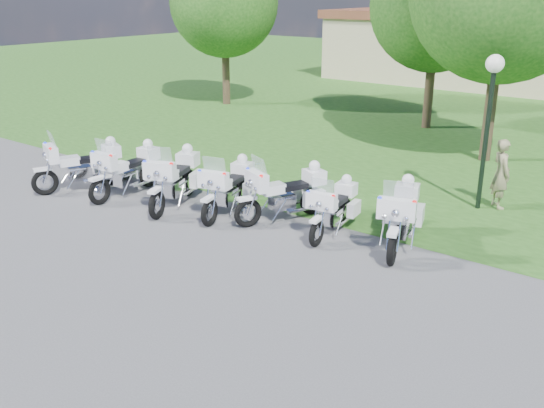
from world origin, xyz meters
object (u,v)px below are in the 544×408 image
Objects in this scene: motorcycle_5 at (334,207)px; lamp_post at (491,94)px; motorcycle_1 at (128,169)px; motorcycle_6 at (401,215)px; motorcycle_0 at (84,164)px; motorcycle_2 at (175,178)px; motorcycle_3 at (229,187)px; bystander_a at (501,174)px; motorcycle_4 at (287,192)px.

lamp_post reaches higher than motorcycle_5.
motorcycle_1 is 7.60m from motorcycle_6.
motorcycle_0 is at bearing 3.51° from motorcycle_5.
motorcycle_2 is 1.04× the size of motorcycle_3.
motorcycle_2 is 4.37m from motorcycle_5.
motorcycle_1 is 1.14× the size of motorcycle_5.
motorcycle_6 is 1.38× the size of bystander_a.
motorcycle_6 is (7.49, 1.25, 0.01)m from motorcycle_1.
motorcycle_3 is 4.40m from motorcycle_6.
motorcycle_0 is at bearing -6.62° from motorcycle_6.
motorcycle_3 is (3.15, 0.56, -0.02)m from motorcycle_1.
motorcycle_5 is at bearing -173.89° from motorcycle_1.
motorcycle_4 is 0.61× the size of lamp_post.
motorcycle_3 is at bearing 1.19° from motorcycle_5.
lamp_post reaches higher than motorcycle_0.
motorcycle_5 is 0.89× the size of motorcycle_6.
motorcycle_2 reaches higher than motorcycle_0.
motorcycle_4 is at bearing -170.88° from motorcycle_1.
lamp_post is (6.37, 4.51, 2.21)m from motorcycle_2.
motorcycle_0 is 11.18m from bystander_a.
motorcycle_6 is 4.12m from lamp_post.
motorcycle_6 reaches higher than motorcycle_3.
bystander_a reaches higher than motorcycle_2.
motorcycle_2 reaches higher than motorcycle_3.
bystander_a reaches higher than motorcycle_0.
motorcycle_1 is 6.03m from motorcycle_5.
bystander_a is at bearing -153.09° from motorcycle_3.
motorcycle_6 reaches higher than motorcycle_4.
lamp_post is 2.11m from bystander_a.
lamp_post is at bearing -153.40° from motorcycle_1.
motorcycle_5 is at bearing -145.86° from motorcycle_0.
motorcycle_0 is 0.97× the size of motorcycle_1.
motorcycle_2 reaches higher than motorcycle_4.
motorcycle_1 is at bearing -8.23° from motorcycle_6.
motorcycle_3 is at bearing -144.43° from motorcycle_0.
motorcycle_6 is (8.82, 1.73, -0.01)m from motorcycle_0.
motorcycle_2 reaches higher than motorcycle_1.
motorcycle_0 reaches higher than motorcycle_1.
motorcycle_4 is 5.53m from bystander_a.
motorcycle_0 is 10.91m from lamp_post.
motorcycle_4 is (4.58, 1.03, 0.00)m from motorcycle_1.
lamp_post is at bearing -127.84° from motorcycle_5.
bystander_a is at bearing -129.63° from motorcycle_5.
motorcycle_2 is 1.39× the size of bystander_a.
lamp_post is at bearing -116.66° from motorcycle_6.
bystander_a is at bearing -127.97° from motorcycle_0.
motorcycle_3 is 6.90m from bystander_a.
motorcycle_6 is at bearing -146.36° from motorcycle_0.
motorcycle_2 is at bearing 1.53° from motorcycle_3.
motorcycle_0 is 1.35× the size of bystander_a.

